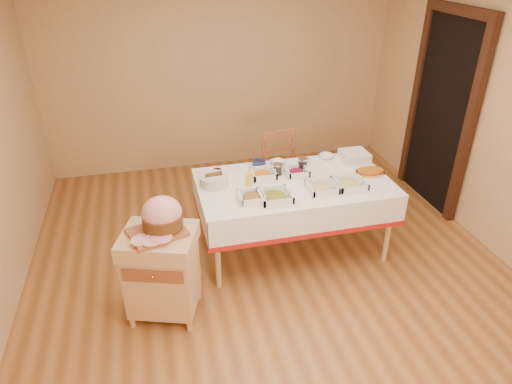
{
  "coord_description": "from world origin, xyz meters",
  "views": [
    {
      "loc": [
        -0.97,
        -3.32,
        2.76
      ],
      "look_at": [
        -0.1,
        0.2,
        0.75
      ],
      "focal_mm": 32.0,
      "sensor_mm": 36.0,
      "label": 1
    }
  ],
  "objects_px": {
    "plate_stack": "(354,156)",
    "brass_platter": "(370,172)",
    "dining_chair": "(284,175)",
    "mustard_bottle": "(249,178)",
    "dining_table": "(293,196)",
    "preserve_jar_left": "(278,170)",
    "bread_basket": "(214,180)",
    "preserve_jar_right": "(303,165)",
    "butcher_cart": "(162,269)",
    "ham_on_board": "(161,217)"
  },
  "relations": [
    {
      "from": "butcher_cart",
      "to": "dining_chair",
      "type": "height_order",
      "value": "dining_chair"
    },
    {
      "from": "mustard_bottle",
      "to": "plate_stack",
      "type": "height_order",
      "value": "mustard_bottle"
    },
    {
      "from": "dining_table",
      "to": "preserve_jar_left",
      "type": "distance_m",
      "value": 0.3
    },
    {
      "from": "dining_chair",
      "to": "plate_stack",
      "type": "height_order",
      "value": "dining_chair"
    },
    {
      "from": "plate_stack",
      "to": "brass_platter",
      "type": "bearing_deg",
      "value": -85.62
    },
    {
      "from": "dining_chair",
      "to": "ham_on_board",
      "type": "relative_size",
      "value": 2.21
    },
    {
      "from": "ham_on_board",
      "to": "bread_basket",
      "type": "relative_size",
      "value": 1.64
    },
    {
      "from": "bread_basket",
      "to": "preserve_jar_right",
      "type": "bearing_deg",
      "value": 7.09
    },
    {
      "from": "preserve_jar_left",
      "to": "brass_platter",
      "type": "height_order",
      "value": "preserve_jar_left"
    },
    {
      "from": "dining_chair",
      "to": "plate_stack",
      "type": "bearing_deg",
      "value": -28.55
    },
    {
      "from": "plate_stack",
      "to": "dining_table",
      "type": "bearing_deg",
      "value": -158.12
    },
    {
      "from": "bread_basket",
      "to": "plate_stack",
      "type": "relative_size",
      "value": 1.01
    },
    {
      "from": "preserve_jar_right",
      "to": "mustard_bottle",
      "type": "bearing_deg",
      "value": -160.84
    },
    {
      "from": "preserve_jar_left",
      "to": "mustard_bottle",
      "type": "height_order",
      "value": "mustard_bottle"
    },
    {
      "from": "bread_basket",
      "to": "ham_on_board",
      "type": "bearing_deg",
      "value": -125.92
    },
    {
      "from": "dining_table",
      "to": "preserve_jar_left",
      "type": "height_order",
      "value": "preserve_jar_left"
    },
    {
      "from": "dining_table",
      "to": "butcher_cart",
      "type": "distance_m",
      "value": 1.46
    },
    {
      "from": "butcher_cart",
      "to": "preserve_jar_left",
      "type": "relative_size",
      "value": 6.95
    },
    {
      "from": "plate_stack",
      "to": "bread_basket",
      "type": "bearing_deg",
      "value": -172.79
    },
    {
      "from": "preserve_jar_left",
      "to": "dining_chair",
      "type": "bearing_deg",
      "value": 65.1
    },
    {
      "from": "brass_platter",
      "to": "dining_chair",
      "type": "bearing_deg",
      "value": 135.01
    },
    {
      "from": "preserve_jar_right",
      "to": "mustard_bottle",
      "type": "relative_size",
      "value": 0.7
    },
    {
      "from": "plate_stack",
      "to": "brass_platter",
      "type": "height_order",
      "value": "plate_stack"
    },
    {
      "from": "butcher_cart",
      "to": "brass_platter",
      "type": "relative_size",
      "value": 2.64
    },
    {
      "from": "mustard_bottle",
      "to": "dining_chair",
      "type": "bearing_deg",
      "value": 49.32
    },
    {
      "from": "preserve_jar_left",
      "to": "preserve_jar_right",
      "type": "bearing_deg",
      "value": 9.72
    },
    {
      "from": "dining_table",
      "to": "brass_platter",
      "type": "relative_size",
      "value": 6.04
    },
    {
      "from": "preserve_jar_right",
      "to": "bread_basket",
      "type": "relative_size",
      "value": 0.46
    },
    {
      "from": "dining_table",
      "to": "preserve_jar_right",
      "type": "distance_m",
      "value": 0.35
    },
    {
      "from": "butcher_cart",
      "to": "preserve_jar_right",
      "type": "xyz_separation_m",
      "value": [
        1.46,
        0.86,
        0.36
      ]
    },
    {
      "from": "mustard_bottle",
      "to": "bread_basket",
      "type": "xyz_separation_m",
      "value": [
        -0.31,
        0.09,
        -0.03
      ]
    },
    {
      "from": "dining_table",
      "to": "preserve_jar_right",
      "type": "relative_size",
      "value": 14.85
    },
    {
      "from": "mustard_bottle",
      "to": "plate_stack",
      "type": "xyz_separation_m",
      "value": [
        1.19,
        0.28,
        -0.03
      ]
    },
    {
      "from": "butcher_cart",
      "to": "preserve_jar_right",
      "type": "relative_size",
      "value": 6.49
    },
    {
      "from": "ham_on_board",
      "to": "mustard_bottle",
      "type": "relative_size",
      "value": 2.47
    },
    {
      "from": "butcher_cart",
      "to": "ham_on_board",
      "type": "bearing_deg",
      "value": 38.07
    },
    {
      "from": "dining_chair",
      "to": "brass_platter",
      "type": "height_order",
      "value": "dining_chair"
    },
    {
      "from": "dining_table",
      "to": "butcher_cart",
      "type": "xyz_separation_m",
      "value": [
        -1.3,
        -0.63,
        -0.15
      ]
    },
    {
      "from": "mustard_bottle",
      "to": "brass_platter",
      "type": "height_order",
      "value": "mustard_bottle"
    },
    {
      "from": "mustard_bottle",
      "to": "butcher_cart",
      "type": "bearing_deg",
      "value": -143.1
    },
    {
      "from": "dining_table",
      "to": "mustard_bottle",
      "type": "xyz_separation_m",
      "value": [
        -0.44,
        0.02,
        0.24
      ]
    },
    {
      "from": "preserve_jar_left",
      "to": "plate_stack",
      "type": "xyz_separation_m",
      "value": [
        0.86,
        0.12,
        -0.0
      ]
    },
    {
      "from": "dining_table",
      "to": "preserve_jar_right",
      "type": "height_order",
      "value": "preserve_jar_right"
    },
    {
      "from": "mustard_bottle",
      "to": "bread_basket",
      "type": "height_order",
      "value": "mustard_bottle"
    },
    {
      "from": "ham_on_board",
      "to": "preserve_jar_left",
      "type": "xyz_separation_m",
      "value": [
        1.15,
        0.78,
        -0.11
      ]
    },
    {
      "from": "preserve_jar_left",
      "to": "bread_basket",
      "type": "distance_m",
      "value": 0.64
    },
    {
      "from": "preserve_jar_right",
      "to": "plate_stack",
      "type": "height_order",
      "value": "preserve_jar_right"
    },
    {
      "from": "dining_chair",
      "to": "mustard_bottle",
      "type": "xyz_separation_m",
      "value": [
        -0.54,
        -0.63,
        0.34
      ]
    },
    {
      "from": "dining_table",
      "to": "bread_basket",
      "type": "bearing_deg",
      "value": 171.4
    },
    {
      "from": "butcher_cart",
      "to": "ham_on_board",
      "type": "relative_size",
      "value": 1.83
    }
  ]
}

